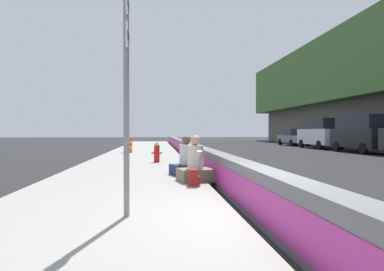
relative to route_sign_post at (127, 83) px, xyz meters
name	(u,v)px	position (x,y,z in m)	size (l,w,h in m)	color
ground_plane	(267,223)	(-0.10, -2.22, -2.21)	(160.00, 160.00, 0.00)	#232326
sidewalk_strip	(98,223)	(-0.10, 0.43, -2.14)	(80.00, 4.40, 0.14)	gray
jersey_barrier	(267,196)	(-0.10, -2.22, -1.79)	(76.00, 0.45, 0.85)	slate
route_sign_post	(127,83)	(0.00, 0.00, 0.00)	(0.44, 0.09, 3.60)	gray
fire_hydrant	(157,152)	(9.32, -0.47, -1.62)	(0.26, 0.46, 0.88)	red
seated_person_foreground	(195,167)	(3.64, -1.49, -1.69)	(0.92, 1.02, 1.22)	#706651
seated_person_middle	(186,163)	(4.92, -1.36, -1.70)	(0.96, 1.04, 1.19)	#23284C
backpack	(194,178)	(2.84, -1.35, -1.88)	(0.32, 0.28, 0.40)	maroon
construction_barrel	(128,145)	(16.01, 1.31, -1.59)	(0.54, 0.54, 0.95)	orange
parked_car_fourth	(362,133)	(16.47, -14.41, -0.86)	(5.12, 2.14, 2.56)	black
parked_car_midline	(321,133)	(22.41, -14.43, -0.86)	(5.12, 2.15, 2.56)	silver
parked_car_far	(294,137)	(28.26, -14.47, -1.35)	(4.55, 2.04, 1.71)	slate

